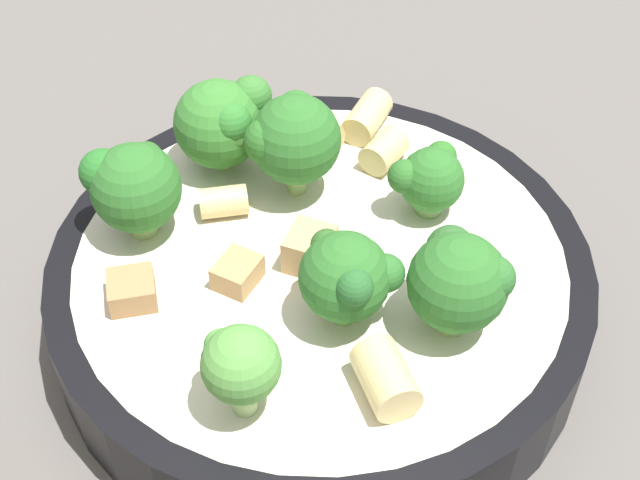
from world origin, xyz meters
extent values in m
plane|color=#5B5651|center=(0.00, 0.00, 0.00)|extent=(2.00, 2.00, 0.00)
cylinder|color=black|center=(0.00, 0.00, 0.02)|extent=(0.22, 0.22, 0.04)
cylinder|color=beige|center=(0.00, 0.00, 0.03)|extent=(0.20, 0.20, 0.01)
torus|color=black|center=(0.00, 0.00, 0.04)|extent=(0.22, 0.22, 0.00)
cylinder|color=#9EC175|center=(-0.06, -0.04, 0.05)|extent=(0.01, 0.01, 0.02)
sphere|color=#569942|center=(-0.06, -0.04, 0.06)|extent=(0.03, 0.03, 0.03)
sphere|color=#529B3D|center=(-0.07, -0.03, 0.06)|extent=(0.01, 0.01, 0.01)
sphere|color=#519D43|center=(-0.06, -0.03, 0.06)|extent=(0.01, 0.01, 0.01)
cylinder|color=#93B766|center=(0.02, -0.06, 0.04)|extent=(0.01, 0.01, 0.01)
sphere|color=#2D6B28|center=(0.02, -0.06, 0.06)|extent=(0.04, 0.04, 0.04)
sphere|color=#2D672A|center=(0.03, -0.07, 0.07)|extent=(0.02, 0.02, 0.02)
sphere|color=#2E5F2A|center=(0.02, -0.05, 0.07)|extent=(0.02, 0.02, 0.02)
cylinder|color=#9EC175|center=(0.00, 0.07, 0.04)|extent=(0.01, 0.01, 0.01)
sphere|color=#387A2D|center=(0.00, 0.07, 0.06)|extent=(0.04, 0.04, 0.04)
sphere|color=#396C27|center=(0.00, 0.06, 0.06)|extent=(0.01, 0.01, 0.01)
sphere|color=#30762C|center=(0.00, 0.06, 0.07)|extent=(0.02, 0.02, 0.02)
sphere|color=#39752F|center=(0.02, 0.07, 0.07)|extent=(0.02, 0.02, 0.02)
cylinder|color=#84AD60|center=(0.05, -0.01, 0.04)|extent=(0.01, 0.01, 0.01)
sphere|color=#2D6B28|center=(0.05, -0.01, 0.06)|extent=(0.03, 0.03, 0.03)
sphere|color=#2D6826|center=(0.04, 0.00, 0.06)|extent=(0.01, 0.01, 0.01)
sphere|color=#2E6F24|center=(0.06, 0.00, 0.06)|extent=(0.01, 0.01, 0.01)
sphere|color=#285E2A|center=(0.06, 0.00, 0.06)|extent=(0.01, 0.01, 0.01)
cylinder|color=#93B766|center=(0.02, 0.04, 0.05)|extent=(0.01, 0.01, 0.02)
sphere|color=#2D6B28|center=(0.02, 0.04, 0.07)|extent=(0.04, 0.04, 0.04)
sphere|color=#2C6924|center=(0.01, 0.04, 0.07)|extent=(0.02, 0.02, 0.02)
sphere|color=#2B6E27|center=(0.03, 0.05, 0.07)|extent=(0.02, 0.02, 0.02)
cylinder|color=#93B766|center=(-0.01, -0.03, 0.04)|extent=(0.01, 0.01, 0.01)
sphere|color=#2D6B28|center=(-0.01, -0.03, 0.06)|extent=(0.03, 0.03, 0.03)
sphere|color=#2E5E23|center=(-0.01, -0.02, 0.07)|extent=(0.01, 0.01, 0.01)
sphere|color=#276029|center=(-0.02, -0.04, 0.07)|extent=(0.01, 0.01, 0.01)
sphere|color=#2C672A|center=(0.00, -0.04, 0.06)|extent=(0.01, 0.01, 0.01)
cylinder|color=#93B766|center=(-0.05, 0.06, 0.04)|extent=(0.01, 0.01, 0.01)
sphere|color=#2D6B28|center=(-0.05, 0.06, 0.06)|extent=(0.04, 0.04, 0.04)
sphere|color=#2C6326|center=(-0.04, 0.06, 0.07)|extent=(0.01, 0.01, 0.01)
sphere|color=#286D27|center=(-0.06, 0.07, 0.07)|extent=(0.02, 0.02, 0.02)
sphere|color=#2B6628|center=(-0.06, 0.05, 0.06)|extent=(0.01, 0.01, 0.01)
cylinder|color=#E0C67F|center=(0.07, 0.05, 0.05)|extent=(0.03, 0.03, 0.02)
cylinder|color=#E0C67F|center=(0.06, 0.03, 0.05)|extent=(0.02, 0.02, 0.01)
cylinder|color=#E0C67F|center=(-0.02, -0.07, 0.05)|extent=(0.02, 0.03, 0.02)
cylinder|color=#E0C67F|center=(-0.02, 0.05, 0.04)|extent=(0.02, 0.02, 0.01)
cylinder|color=#E0C67F|center=(0.04, 0.06, 0.05)|extent=(0.02, 0.02, 0.02)
cube|color=tan|center=(-0.03, 0.01, 0.04)|extent=(0.02, 0.02, 0.01)
cube|color=tan|center=(-0.01, 0.00, 0.05)|extent=(0.03, 0.02, 0.02)
cube|color=#A87A4C|center=(-0.07, 0.03, 0.04)|extent=(0.02, 0.02, 0.01)
camera|label=1|loc=(-0.15, -0.20, 0.30)|focal=50.00mm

